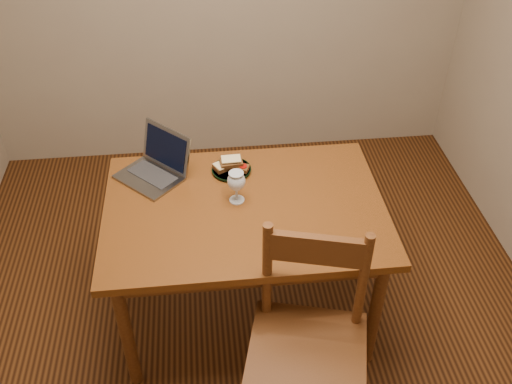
{
  "coord_description": "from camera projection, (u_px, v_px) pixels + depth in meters",
  "views": [
    {
      "loc": [
        -0.16,
        -1.94,
        2.46
      ],
      "look_at": [
        0.05,
        0.07,
        0.8
      ],
      "focal_mm": 40.0,
      "sensor_mm": 36.0,
      "label": 1
    }
  ],
  "objects": [
    {
      "name": "laptop",
      "position": [
        157.0,
        164.0,
        2.79
      ],
      "size": [
        0.41,
        0.41,
        0.22
      ],
      "rotation": [
        0.0,
        0.0,
        -0.78
      ],
      "color": "slate",
      "rests_on": "table"
    },
    {
      "name": "sandwich_top",
      "position": [
        231.0,
        162.0,
        2.81
      ],
      "size": [
        0.12,
        0.08,
        0.03
      ],
      "primitive_type": null,
      "rotation": [
        0.0,
        0.0,
        0.11
      ],
      "color": "#381E0C",
      "rests_on": "plate"
    },
    {
      "name": "floor",
      "position": [
        248.0,
        317.0,
        3.07
      ],
      "size": [
        3.2,
        3.2,
        0.02
      ],
      "primitive_type": "cube",
      "color": "black",
      "rests_on": "ground"
    },
    {
      "name": "plate",
      "position": [
        231.0,
        170.0,
        2.84
      ],
      "size": [
        0.2,
        0.2,
        0.02
      ],
      "primitive_type": "cylinder",
      "color": "black",
      "rests_on": "table"
    },
    {
      "name": "sandwich_tomato",
      "position": [
        239.0,
        167.0,
        2.82
      ],
      "size": [
        0.11,
        0.09,
        0.03
      ],
      "primitive_type": null,
      "rotation": [
        0.0,
        0.0,
        -0.38
      ],
      "color": "#381E0C",
      "rests_on": "plate"
    },
    {
      "name": "sandwich_cheese",
      "position": [
        225.0,
        165.0,
        2.82
      ],
      "size": [
        0.12,
        0.1,
        0.03
      ],
      "primitive_type": null,
      "rotation": [
        0.0,
        0.0,
        0.48
      ],
      "color": "#381E0C",
      "rests_on": "plate"
    },
    {
      "name": "chair",
      "position": [
        308.0,
        338.0,
        2.3
      ],
      "size": [
        0.57,
        0.56,
        0.51
      ],
      "rotation": [
        0.0,
        0.0,
        -0.26
      ],
      "color": "#45210E",
      "rests_on": "floor"
    },
    {
      "name": "milk_glass",
      "position": [
        237.0,
        187.0,
        2.61
      ],
      "size": [
        0.08,
        0.08,
        0.16
      ],
      "primitive_type": null,
      "color": "white",
      "rests_on": "table"
    },
    {
      "name": "table",
      "position": [
        245.0,
        220.0,
        2.69
      ],
      "size": [
        1.3,
        0.9,
        0.74
      ],
      "color": "#47290B",
      "rests_on": "floor"
    }
  ]
}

